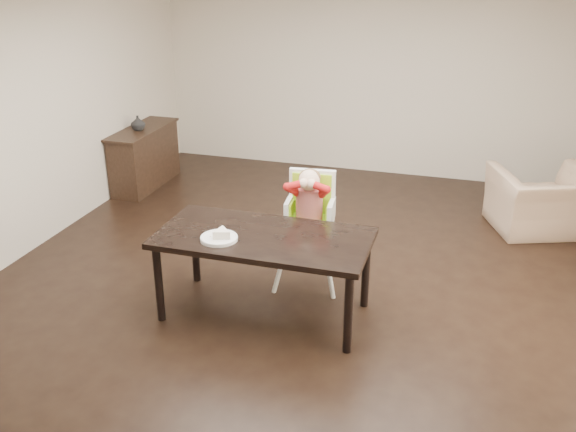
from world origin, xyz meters
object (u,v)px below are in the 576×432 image
object	(u,v)px
dining_table	(264,244)
sideboard	(145,157)
armchair	(545,192)
high_chair	(310,203)

from	to	relation	value
dining_table	sideboard	xyz separation A→B (m)	(-2.56, 2.59, -0.27)
armchair	sideboard	xyz separation A→B (m)	(-4.98, 0.02, -0.07)
dining_table	armchair	size ratio (longest dim) A/B	1.68
high_chair	dining_table	bearing A→B (deg)	-113.13
high_chair	sideboard	world-z (taller)	high_chair
high_chair	armchair	size ratio (longest dim) A/B	1.07
high_chair	armchair	world-z (taller)	high_chair
armchair	high_chair	bearing A→B (deg)	19.37
high_chair	sideboard	size ratio (longest dim) A/B	0.90
high_chair	armchair	xyz separation A→B (m)	(2.21, 1.89, -0.34)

